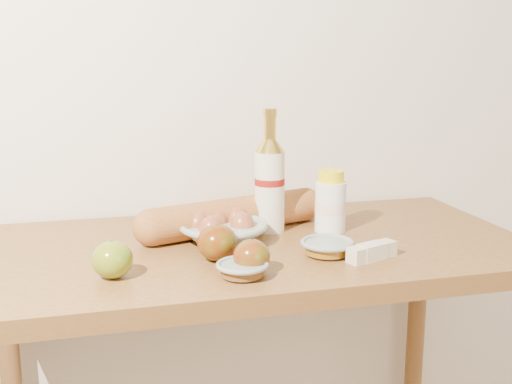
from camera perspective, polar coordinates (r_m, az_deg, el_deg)
back_wall at (r=1.66m, az=-3.22°, el=12.17°), size 3.50×0.02×2.60m
table at (r=1.44m, az=-0.31°, el=-9.25°), size 1.20×0.60×0.90m
bourbon_bottle at (r=1.46m, az=1.22°, el=0.88°), size 0.09×0.09×0.28m
cream_bottle at (r=1.48m, az=6.63°, el=-0.99°), size 0.09×0.09×0.14m
egg_bowl at (r=1.40m, az=-2.98°, el=-3.33°), size 0.23×0.23×0.07m
baguette at (r=1.47m, az=-1.99°, el=-2.06°), size 0.49×0.22×0.08m
apple_yellowgreen at (r=1.21m, az=-12.65°, el=-5.88°), size 0.09×0.09×0.07m
apple_redgreen_front at (r=1.21m, az=-0.39°, el=-5.74°), size 0.09×0.09×0.06m
apple_redgreen_right at (r=1.28m, az=-3.47°, el=-4.51°), size 0.10×0.10×0.07m
sugar_bowl at (r=1.19m, az=-1.23°, el=-6.88°), size 0.11×0.11×0.03m
syrup_bowl at (r=1.32m, az=6.34°, el=-4.90°), size 0.13×0.13×0.03m
butter_stick at (r=1.31m, az=10.26°, el=-5.25°), size 0.12×0.07×0.03m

